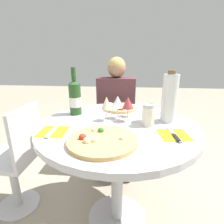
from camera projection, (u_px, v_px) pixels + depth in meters
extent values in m
plane|color=#9E937F|center=(117.00, 218.00, 1.33)|extent=(12.00, 12.00, 0.00)
cylinder|color=#B2B2B7|center=(117.00, 217.00, 1.33)|extent=(0.43, 0.43, 0.02)
cylinder|color=#B2B2B7|center=(117.00, 176.00, 1.22)|extent=(0.08, 0.08, 0.72)
cylinder|color=#B7B7BC|center=(118.00, 126.00, 1.10)|extent=(0.99, 0.99, 0.04)
cylinder|color=silver|center=(116.00, 163.00, 2.02)|extent=(0.33, 0.33, 0.01)
cylinder|color=silver|center=(116.00, 147.00, 1.95)|extent=(0.06, 0.06, 0.43)
cube|color=silver|center=(116.00, 128.00, 1.89)|extent=(0.36, 0.36, 0.03)
cube|color=silver|center=(117.00, 105.00, 1.98)|extent=(0.36, 0.02, 0.39)
cube|color=#512D33|center=(115.00, 153.00, 1.80)|extent=(0.32, 0.32, 0.46)
cube|color=#512D33|center=(116.00, 103.00, 1.80)|extent=(0.38, 0.20, 0.52)
sphere|color=#997051|center=(117.00, 68.00, 1.70)|extent=(0.18, 0.18, 0.18)
sphere|color=tan|center=(117.00, 66.00, 1.69)|extent=(0.17, 0.17, 0.17)
cylinder|color=silver|center=(19.00, 204.00, 1.45)|extent=(0.33, 0.33, 0.01)
cylinder|color=silver|center=(15.00, 183.00, 1.39)|extent=(0.06, 0.06, 0.43)
cube|color=silver|center=(10.00, 158.00, 1.32)|extent=(0.36, 0.36, 0.03)
cube|color=silver|center=(27.00, 134.00, 1.24)|extent=(0.02, 0.36, 0.39)
cylinder|color=tan|center=(102.00, 140.00, 0.85)|extent=(0.35, 0.35, 0.02)
sphere|color=beige|center=(94.00, 140.00, 0.82)|extent=(0.03, 0.03, 0.03)
sphere|color=#336B28|center=(101.00, 130.00, 0.93)|extent=(0.03, 0.03, 0.03)
sphere|color=#B22D1E|center=(83.00, 137.00, 0.84)|extent=(0.04, 0.04, 0.04)
sphere|color=beige|center=(122.00, 138.00, 0.84)|extent=(0.03, 0.03, 0.03)
sphere|color=beige|center=(94.00, 130.00, 0.94)|extent=(0.03, 0.03, 0.03)
sphere|color=beige|center=(87.00, 141.00, 0.81)|extent=(0.04, 0.04, 0.04)
cylinder|color=#DBB26B|center=(121.00, 108.00, 1.39)|extent=(0.26, 0.26, 0.02)
sphere|color=beige|center=(110.00, 105.00, 1.41)|extent=(0.04, 0.04, 0.04)
sphere|color=#B22D1E|center=(122.00, 107.00, 1.35)|extent=(0.03, 0.03, 0.03)
sphere|color=#B22D1E|center=(121.00, 109.00, 1.30)|extent=(0.04, 0.04, 0.04)
sphere|color=#B22D1E|center=(119.00, 103.00, 1.46)|extent=(0.03, 0.03, 0.03)
cylinder|color=#23471E|center=(75.00, 99.00, 1.24)|extent=(0.08, 0.08, 0.22)
cone|color=#23471E|center=(74.00, 82.00, 1.21)|extent=(0.08, 0.08, 0.03)
cylinder|color=#23471E|center=(74.00, 74.00, 1.19)|extent=(0.03, 0.03, 0.09)
cylinder|color=silver|center=(75.00, 102.00, 1.25)|extent=(0.09, 0.09, 0.07)
cylinder|color=silver|center=(169.00, 99.00, 1.09)|extent=(0.10, 0.10, 0.30)
cylinder|color=brown|center=(172.00, 72.00, 1.04)|extent=(0.05, 0.05, 0.02)
cylinder|color=silver|center=(148.00, 117.00, 1.05)|extent=(0.08, 0.08, 0.11)
cylinder|color=#B2B2B7|center=(149.00, 106.00, 1.03)|extent=(0.07, 0.07, 0.02)
cylinder|color=silver|center=(117.00, 118.00, 1.19)|extent=(0.06, 0.06, 0.00)
cylinder|color=silver|center=(118.00, 113.00, 1.17)|extent=(0.01, 0.01, 0.08)
cone|color=silver|center=(118.00, 102.00, 1.15)|extent=(0.08, 0.08, 0.08)
cylinder|color=silver|center=(107.00, 120.00, 1.15)|extent=(0.06, 0.06, 0.00)
cylinder|color=silver|center=(107.00, 114.00, 1.14)|extent=(0.01, 0.01, 0.08)
cone|color=beige|center=(106.00, 103.00, 1.11)|extent=(0.07, 0.07, 0.08)
cylinder|color=silver|center=(128.00, 116.00, 1.23)|extent=(0.06, 0.06, 0.00)
cylinder|color=silver|center=(128.00, 112.00, 1.22)|extent=(0.01, 0.01, 0.06)
cone|color=beige|center=(128.00, 102.00, 1.20)|extent=(0.06, 0.06, 0.07)
cylinder|color=silver|center=(127.00, 121.00, 1.14)|extent=(0.06, 0.06, 0.00)
cylinder|color=silver|center=(128.00, 115.00, 1.12)|extent=(0.01, 0.01, 0.08)
cone|color=#9E383D|center=(128.00, 102.00, 1.10)|extent=(0.07, 0.07, 0.08)
cube|color=gold|center=(53.00, 131.00, 0.98)|extent=(0.16, 0.16, 0.00)
cube|color=silver|center=(53.00, 131.00, 0.97)|extent=(0.03, 0.19, 0.00)
cube|color=silver|center=(49.00, 134.00, 0.93)|extent=(0.02, 0.09, 0.00)
cube|color=gold|center=(174.00, 135.00, 0.93)|extent=(0.17, 0.17, 0.00)
cube|color=silver|center=(174.00, 134.00, 0.93)|extent=(0.04, 0.19, 0.00)
cube|color=black|center=(176.00, 137.00, 0.89)|extent=(0.03, 0.09, 0.00)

